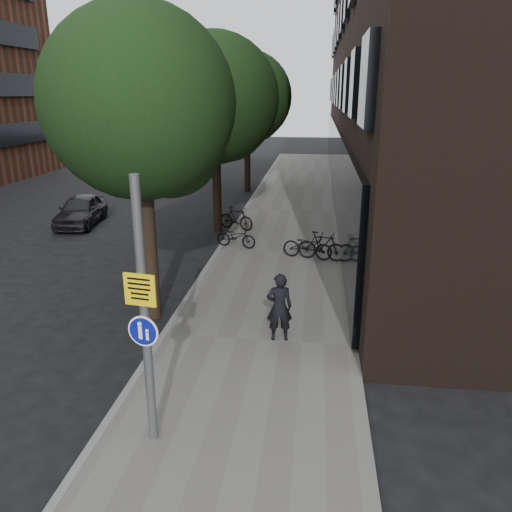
% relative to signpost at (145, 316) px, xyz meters
% --- Properties ---
extents(ground, '(120.00, 120.00, 0.00)m').
position_rel_signpost_xyz_m(ground, '(1.05, 0.27, -2.31)').
color(ground, black).
rests_on(ground, ground).
extents(sidewalk, '(4.50, 60.00, 0.12)m').
position_rel_signpost_xyz_m(sidewalk, '(1.30, 10.27, -2.25)').
color(sidewalk, '#63615C').
rests_on(sidewalk, ground).
extents(curb_edge, '(0.15, 60.00, 0.13)m').
position_rel_signpost_xyz_m(curb_edge, '(-0.95, 10.27, -2.24)').
color(curb_edge, slate).
rests_on(curb_edge, ground).
extents(building_right_dark_brick, '(12.00, 40.00, 18.00)m').
position_rel_signpost_xyz_m(building_right_dark_brick, '(9.55, 22.27, 6.69)').
color(building_right_dark_brick, black).
rests_on(building_right_dark_brick, ground).
extents(street_tree_near, '(4.40, 4.40, 7.50)m').
position_rel_signpost_xyz_m(street_tree_near, '(-1.47, 4.91, 2.80)').
color(street_tree_near, black).
rests_on(street_tree_near, ground).
extents(street_tree_mid, '(5.00, 5.00, 7.80)m').
position_rel_signpost_xyz_m(street_tree_mid, '(-1.47, 13.41, 2.80)').
color(street_tree_mid, black).
rests_on(street_tree_mid, ground).
extents(street_tree_far, '(5.00, 5.00, 7.80)m').
position_rel_signpost_xyz_m(street_tree_far, '(-1.47, 22.41, 2.80)').
color(street_tree_far, black).
rests_on(street_tree_far, ground).
extents(signpost, '(0.50, 0.14, 4.33)m').
position_rel_signpost_xyz_m(signpost, '(0.00, 0.00, 0.00)').
color(signpost, '#595B5E').
rests_on(signpost, sidewalk).
extents(pedestrian, '(0.64, 0.47, 1.61)m').
position_rel_signpost_xyz_m(pedestrian, '(1.77, 3.68, -1.39)').
color(pedestrian, black).
rests_on(pedestrian, sidewalk).
extents(parked_bike_facade_near, '(1.81, 1.00, 0.90)m').
position_rel_signpost_xyz_m(parked_bike_facade_near, '(2.27, 9.70, -1.74)').
color(parked_bike_facade_near, black).
rests_on(parked_bike_facade_near, sidewalk).
extents(parked_bike_facade_far, '(1.70, 0.83, 0.98)m').
position_rel_signpost_xyz_m(parked_bike_facade_far, '(2.75, 9.58, -1.70)').
color(parked_bike_facade_far, black).
rests_on(parked_bike_facade_far, sidewalk).
extents(parked_bike_curb_near, '(1.59, 0.88, 0.79)m').
position_rel_signpost_xyz_m(parked_bike_curb_near, '(-0.35, 10.69, -1.79)').
color(parked_bike_curb_near, black).
rests_on(parked_bike_curb_near, sidewalk).
extents(parked_bike_curb_far, '(1.63, 1.04, 0.95)m').
position_rel_signpost_xyz_m(parked_bike_curb_far, '(-0.75, 13.15, -1.71)').
color(parked_bike_curb_far, black).
rests_on(parked_bike_curb_far, sidewalk).
extents(parked_car_near, '(2.02, 3.97, 1.30)m').
position_rel_signpost_xyz_m(parked_car_near, '(-7.67, 13.57, -1.66)').
color(parked_car_near, black).
rests_on(parked_car_near, ground).
extents(parked_car_mid, '(1.58, 3.71, 1.19)m').
position_rel_signpost_xyz_m(parked_car_mid, '(-7.47, 21.79, -1.71)').
color(parked_car_mid, maroon).
rests_on(parked_car_mid, ground).
extents(parked_car_far, '(2.06, 4.68, 1.34)m').
position_rel_signpost_xyz_m(parked_car_far, '(-7.04, 26.45, -1.64)').
color(parked_car_far, black).
rests_on(parked_car_far, ground).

